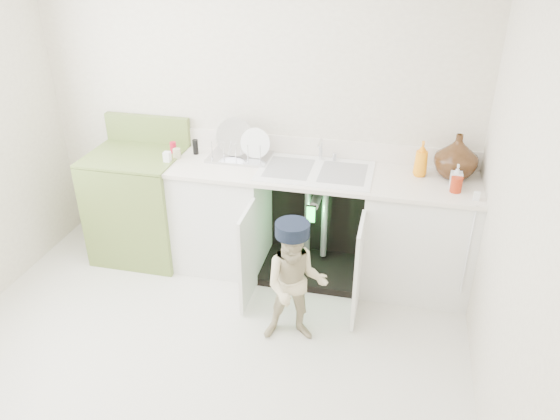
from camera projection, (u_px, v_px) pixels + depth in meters
The scene contains 5 objects.
ground at pixel (198, 362), 3.58m from camera, with size 3.50×3.50×0.00m, color beige.
room_shell at pixel (182, 191), 2.99m from camera, with size 6.00×5.50×1.26m.
counter_run at pixel (318, 221), 4.28m from camera, with size 2.44×1.02×1.22m.
avocado_stove at pixel (141, 203), 4.56m from camera, with size 0.73×0.65×1.14m.
repair_worker at pixel (295, 283), 3.59m from camera, with size 0.49×0.69×0.90m.
Camera 1 is at (1.13, -2.49, 2.58)m, focal length 35.00 mm.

